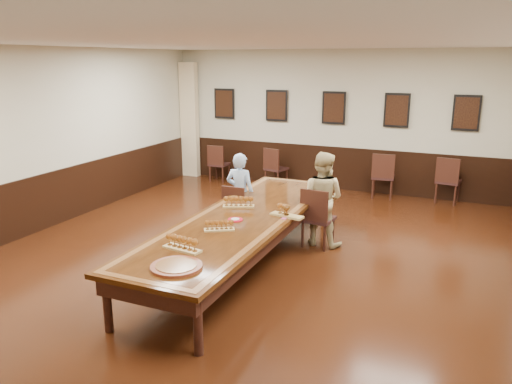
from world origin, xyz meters
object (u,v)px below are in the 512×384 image
at_px(chair_woman, 319,217).
at_px(spare_chair_c, 383,175).
at_px(spare_chair_b, 276,167).
at_px(conference_table, 242,226).
at_px(person_woman, 322,199).
at_px(carved_platter, 176,267).
at_px(spare_chair_a, 219,163).
at_px(spare_chair_d, 449,180).
at_px(chair_man, 238,209).
at_px(person_man, 240,193).

height_order(chair_woman, spare_chair_c, spare_chair_c).
xyz_separation_m(spare_chair_b, spare_chair_c, (2.51, 0.04, 0.03)).
bearing_deg(conference_table, person_woman, 58.10).
height_order(spare_chair_c, carved_platter, spare_chair_c).
bearing_deg(conference_table, carved_platter, -86.36).
bearing_deg(spare_chair_a, spare_chair_b, -179.33).
relative_size(spare_chair_d, person_woman, 0.64).
distance_m(chair_man, person_man, 0.28).
relative_size(chair_woman, spare_chair_a, 1.07).
bearing_deg(spare_chair_b, person_man, 115.15).
relative_size(spare_chair_d, conference_table, 0.20).
bearing_deg(conference_table, spare_chair_b, 105.31).
distance_m(person_man, conference_table, 1.47).
xyz_separation_m(spare_chair_a, spare_chair_b, (1.51, 0.04, 0.01)).
bearing_deg(spare_chair_c, spare_chair_a, -4.72).
bearing_deg(person_woman, spare_chair_c, -92.01).
height_order(spare_chair_d, person_woman, person_woman).
bearing_deg(person_woman, spare_chair_a, -36.61).
bearing_deg(person_woman, person_man, 5.51).
relative_size(person_man, carved_platter, 2.25).
xyz_separation_m(spare_chair_c, conference_table, (-1.25, -4.63, 0.11)).
xyz_separation_m(chair_man, spare_chair_a, (-2.11, 3.34, 0.02)).
distance_m(chair_woman, carved_platter, 3.26).
xyz_separation_m(chair_man, person_woman, (1.47, 0.09, 0.33)).
height_order(chair_woman, spare_chair_a, chair_woman).
bearing_deg(chair_man, spare_chair_d, -132.72).
height_order(spare_chair_d, carved_platter, spare_chair_d).
distance_m(chair_man, carved_platter, 3.30).
distance_m(person_man, carved_platter, 3.38).
xyz_separation_m(person_woman, carved_platter, (-0.69, -3.28, -0.00)).
distance_m(spare_chair_a, person_woman, 4.84).
distance_m(spare_chair_d, carved_platter, 7.19).
bearing_deg(spare_chair_d, spare_chair_a, 10.41).
distance_m(chair_man, chair_woman, 1.46).
bearing_deg(carved_platter, spare_chair_b, 101.89).
height_order(spare_chair_a, carved_platter, spare_chair_a).
xyz_separation_m(spare_chair_a, person_man, (2.11, -3.24, 0.25)).
bearing_deg(spare_chair_d, person_woman, 70.81).
distance_m(spare_chair_b, spare_chair_c, 2.51).
bearing_deg(person_man, spare_chair_b, -79.97).
bearing_deg(carved_platter, chair_man, 103.74).
relative_size(spare_chair_a, person_man, 0.65).
relative_size(person_man, person_woman, 0.92).
bearing_deg(person_woman, spare_chair_b, -52.23).
xyz_separation_m(chair_woman, spare_chair_c, (0.45, 3.42, 0.01)).
bearing_deg(person_woman, chair_woman, 90.00).
distance_m(chair_woman, person_woman, 0.30).
bearing_deg(spare_chair_a, spare_chair_c, -179.82).
xyz_separation_m(spare_chair_c, carved_platter, (-1.13, -6.60, 0.27)).
relative_size(spare_chair_c, conference_table, 0.20).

